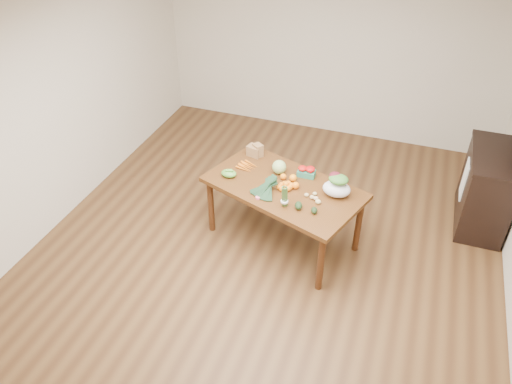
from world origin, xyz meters
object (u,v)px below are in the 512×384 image
(kale_bunch, at_px, (264,188))
(asparagus_bundle, at_px, (285,196))
(dining_table, at_px, (283,213))
(salad_bag, at_px, (337,186))
(cabbage, at_px, (279,167))
(mandarin_cluster, at_px, (286,185))
(cabinet, at_px, (486,189))
(paper_bag, at_px, (255,150))

(kale_bunch, bearing_deg, asparagus_bundle, -6.53)
(dining_table, relative_size, salad_bag, 5.68)
(cabbage, bearing_deg, mandarin_cluster, -59.14)
(cabinet, bearing_deg, paper_bag, -166.49)
(paper_bag, distance_m, kale_bunch, 0.76)
(dining_table, xyz_separation_m, paper_bag, (-0.50, 0.47, 0.45))
(cabinet, height_order, kale_bunch, cabinet)
(paper_bag, xyz_separation_m, salad_bag, (1.06, -0.45, 0.04))
(salad_bag, bearing_deg, paper_bag, 157.00)
(kale_bunch, distance_m, salad_bag, 0.75)
(cabinet, relative_size, cabbage, 6.56)
(asparagus_bundle, bearing_deg, salad_bag, 57.68)
(paper_bag, height_order, asparagus_bundle, asparagus_bundle)
(cabinet, bearing_deg, kale_bunch, -150.02)
(paper_bag, height_order, mandarin_cluster, paper_bag)
(paper_bag, xyz_separation_m, mandarin_cluster, (0.54, -0.52, -0.03))
(cabinet, bearing_deg, salad_bag, -145.30)
(dining_table, height_order, asparagus_bundle, asparagus_bundle)
(dining_table, bearing_deg, cabinet, 46.71)
(paper_bag, xyz_separation_m, asparagus_bundle, (0.61, -0.81, 0.05))
(cabinet, xyz_separation_m, cabbage, (-2.23, -0.88, 0.36))
(dining_table, height_order, mandarin_cluster, mandarin_cluster)
(paper_bag, bearing_deg, cabinet, 13.51)
(dining_table, xyz_separation_m, kale_bunch, (-0.16, -0.21, 0.45))
(cabbage, bearing_deg, dining_table, -60.11)
(dining_table, height_order, paper_bag, paper_bag)
(dining_table, height_order, kale_bunch, kale_bunch)
(dining_table, bearing_deg, mandarin_cluster, -35.73)
(cabbage, height_order, asparagus_bundle, asparagus_bundle)
(cabinet, relative_size, asparagus_bundle, 4.08)
(mandarin_cluster, height_order, kale_bunch, kale_bunch)
(asparagus_bundle, bearing_deg, paper_bag, 146.21)
(dining_table, bearing_deg, paper_bag, 156.18)
(cabbage, height_order, kale_bunch, kale_bunch)
(paper_bag, bearing_deg, kale_bunch, -63.08)
(cabbage, distance_m, asparagus_bundle, 0.60)
(kale_bunch, bearing_deg, cabbage, 105.08)
(dining_table, relative_size, kale_bunch, 4.11)
(mandarin_cluster, relative_size, kale_bunch, 0.45)
(dining_table, xyz_separation_m, salad_bag, (0.56, 0.02, 0.49))
(salad_bag, bearing_deg, mandarin_cluster, -172.52)
(cabbage, xyz_separation_m, mandarin_cluster, (0.16, -0.27, -0.03))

